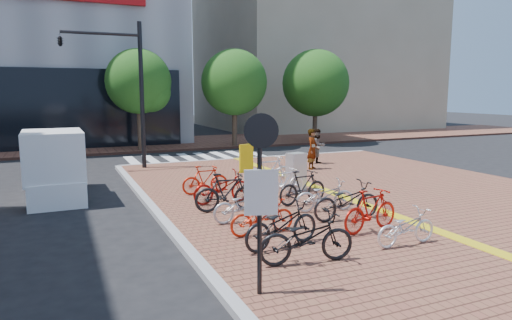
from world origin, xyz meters
name	(u,v)px	position (x,y,z in m)	size (l,w,h in m)	color
ground	(329,227)	(0.00, 0.00, 0.00)	(120.00, 120.00, 0.00)	black
kerb_north	(254,159)	(3.00, 12.00, 0.08)	(14.00, 0.25, 0.15)	gray
far_sidewalk	(162,144)	(0.00, 21.00, 0.07)	(70.00, 8.00, 0.15)	brown
building_beige	(311,39)	(18.00, 32.00, 9.00)	(20.00, 18.00, 18.00)	gray
crosswalk	(198,158)	(0.50, 14.00, 0.01)	(7.50, 4.00, 0.01)	silver
street_trees	(250,84)	(5.04, 17.45, 4.10)	(16.20, 4.60, 6.35)	#38281E
bike_0	(307,238)	(-2.06, -2.38, 0.67)	(0.69, 1.99, 1.05)	black
bike_1	(282,224)	(-2.08, -1.32, 0.67)	(0.69, 1.96, 1.03)	black
bike_2	(262,216)	(-2.09, -0.29, 0.59)	(0.59, 1.69, 0.89)	red
bike_3	(244,205)	(-2.10, 0.88, 0.60)	(0.60, 1.72, 0.90)	#B4B4B9
bike_4	(227,192)	(-2.14, 2.08, 0.71)	(0.53, 1.87, 1.12)	black
bike_5	(222,187)	(-1.92, 3.09, 0.65)	(0.67, 1.91, 1.00)	#9F110B
bike_6	(205,180)	(-2.02, 4.53, 0.64)	(0.46, 1.62, 0.97)	red
bike_7	(406,227)	(0.52, -2.33, 0.57)	(0.56, 1.59, 0.84)	white
bike_8	(371,210)	(0.44, -1.18, 0.69)	(0.50, 1.78, 1.07)	#A8150C
bike_9	(347,201)	(0.51, -0.05, 0.67)	(0.69, 1.99, 1.04)	black
bike_10	(325,196)	(0.45, 0.95, 0.61)	(0.61, 1.76, 0.92)	silver
bike_11	(303,187)	(0.30, 1.96, 0.68)	(0.49, 1.75, 1.05)	black
bike_12	(285,182)	(0.32, 3.22, 0.62)	(0.44, 1.56, 0.94)	white
bike_13	(269,172)	(0.37, 4.57, 0.73)	(0.55, 1.94, 1.17)	white
pedestrian_a	(312,149)	(3.89, 7.48, 1.05)	(0.66, 0.43, 1.80)	gray
pedestrian_b	(318,146)	(4.93, 8.73, 0.99)	(0.82, 0.64, 1.68)	#4B4E60
utility_box	(296,172)	(1.05, 3.78, 0.81)	(0.61, 0.44, 1.32)	silver
yellow_sign	(247,164)	(-1.46, 2.20, 1.47)	(0.50, 0.22, 1.91)	#B7B7BC
notice_sign	(260,183)	(-3.50, -3.33, 2.09)	(0.56, 0.22, 3.08)	black
traffic_light_pole	(106,67)	(-4.45, 10.92, 4.63)	(3.48, 1.34, 6.49)	black
box_truck	(55,166)	(-6.66, 6.59, 1.10)	(1.84, 4.07, 2.33)	white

